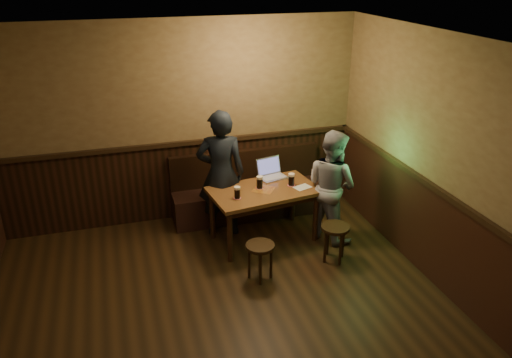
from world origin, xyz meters
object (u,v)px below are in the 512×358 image
at_px(person_suit, 221,174).
at_px(pub_table, 264,196).
at_px(bench, 248,195).
at_px(person_grey, 331,185).
at_px(pint_left, 237,192).
at_px(stool_right, 335,233).
at_px(stool_left, 260,251).
at_px(pint_mid, 260,182).
at_px(pint_right, 291,179).
at_px(laptop, 271,172).

bearing_deg(person_suit, pub_table, 155.72).
height_order(bench, person_grey, person_grey).
bearing_deg(pint_left, stool_right, -28.32).
xyz_separation_m(stool_left, pint_mid, (0.27, 0.90, 0.46)).
distance_m(pint_mid, pint_right, 0.43).
bearing_deg(laptop, pub_table, -133.79).
xyz_separation_m(stool_right, person_grey, (0.19, 0.57, 0.37)).
height_order(pint_mid, laptop, laptop).
xyz_separation_m(pint_mid, person_suit, (-0.44, 0.30, 0.05)).
distance_m(pint_left, laptop, 0.80).
bearing_deg(bench, pub_table, -90.00).
xyz_separation_m(pint_mid, person_grey, (0.92, -0.22, -0.07)).
height_order(pub_table, pint_mid, pint_mid).
height_order(bench, stool_left, bench).
relative_size(bench, stool_left, 4.83).
height_order(stool_right, pint_mid, pint_mid).
height_order(pub_table, stool_right, pub_table).
bearing_deg(pub_table, stool_left, -118.07).
bearing_deg(pint_mid, bench, 86.63).
bearing_deg(person_grey, stool_left, 96.53).
height_order(pub_table, stool_left, pub_table).
xyz_separation_m(stool_left, stool_right, (1.00, 0.11, 0.02)).
xyz_separation_m(pint_right, laptop, (-0.16, 0.35, -0.02)).
height_order(person_suit, person_grey, person_suit).
height_order(stool_left, person_grey, person_grey).
distance_m(pint_right, person_suit, 0.93).
height_order(stool_left, pint_right, pint_right).
xyz_separation_m(bench, pint_right, (0.38, -0.74, 0.51)).
relative_size(stool_left, person_suit, 0.26).
xyz_separation_m(bench, person_grey, (0.88, -0.92, 0.44)).
xyz_separation_m(pub_table, person_suit, (-0.48, 0.35, 0.23)).
xyz_separation_m(bench, pub_table, (-0.00, -0.75, 0.33)).
distance_m(stool_left, stool_right, 1.01).
bearing_deg(person_grey, person_suit, 45.94).
bearing_deg(person_grey, pint_left, 66.04).
xyz_separation_m(stool_right, pint_left, (-1.08, 0.58, 0.43)).
bearing_deg(laptop, stool_right, -79.48).
bearing_deg(pub_table, laptop, 50.86).
xyz_separation_m(pub_table, stool_left, (-0.31, -0.85, -0.28)).
distance_m(stool_left, laptop, 1.39).
xyz_separation_m(pint_left, laptop, (0.61, 0.51, -0.01)).
height_order(pint_left, person_grey, person_grey).
distance_m(stool_left, pint_left, 0.83).
bearing_deg(stool_right, pint_mid, 132.82).
xyz_separation_m(pub_table, pint_right, (0.38, 0.01, 0.18)).
relative_size(pint_left, pint_right, 0.94).
bearing_deg(stool_left, person_grey, 29.90).
height_order(pint_left, pint_mid, pint_mid).
xyz_separation_m(person_suit, person_grey, (1.36, -0.51, -0.12)).
relative_size(bench, pint_mid, 13.01).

